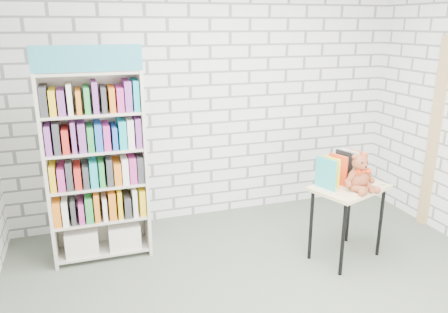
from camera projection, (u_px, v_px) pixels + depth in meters
name	position (u px, v px, depth m)	size (l,w,h in m)	color
ground	(282.00, 309.00, 3.52)	(4.50, 4.50, 0.00)	#50594B
room_shell	(293.00, 88.00, 3.00)	(4.52, 4.02, 2.81)	silver
bookshelf	(97.00, 166.00, 4.09)	(0.91, 0.35, 2.04)	beige
display_table	(348.00, 196.00, 4.13)	(0.81, 0.68, 0.74)	#D6BC80
table_books	(341.00, 169.00, 4.14)	(0.53, 0.36, 0.29)	teal
teddy_bear	(360.00, 176.00, 3.98)	(0.31, 0.29, 0.34)	brown
door_trim	(434.00, 135.00, 4.74)	(0.05, 0.12, 2.10)	tan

